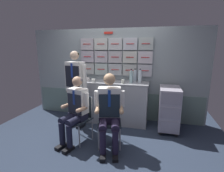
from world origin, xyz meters
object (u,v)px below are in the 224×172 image
folding_chair_right (110,116)px  crew_member_right (109,108)px  crew_member_left (75,108)px  paper_cup_tan (88,79)px  service_trolley (169,108)px  sparkling_bottle_green (135,75)px  crew_member_standing (76,83)px  folding_chair_left (82,113)px

folding_chair_right → crew_member_right: (0.04, -0.15, 0.21)m
crew_member_left → paper_cup_tan: 1.05m
crew_member_left → paper_cup_tan: size_ratio=14.34×
service_trolley → paper_cup_tan: (-1.81, 0.06, 0.51)m
folding_chair_right → sparkling_bottle_green: sparkling_bottle_green is taller
crew_member_standing → paper_cup_tan: 0.39m
folding_chair_left → paper_cup_tan: bearing=103.3°
crew_member_right → crew_member_standing: size_ratio=0.79×
crew_member_right → folding_chair_left: bearing=166.0°
folding_chair_right → crew_member_standing: (-0.87, 0.45, 0.47)m
crew_member_standing → sparkling_bottle_green: (1.18, 0.58, 0.12)m
crew_member_standing → sparkling_bottle_green: bearing=26.0°
sparkling_bottle_green → crew_member_standing: bearing=-154.0°
paper_cup_tan → service_trolley: bearing=-2.0°
folding_chair_right → folding_chair_left: bearing=-179.4°
crew_member_left → sparkling_bottle_green: 1.56m
crew_member_standing → paper_cup_tan: bearing=71.4°
folding_chair_left → folding_chair_right: same height
service_trolley → crew_member_left: size_ratio=0.76×
folding_chair_right → crew_member_right: crew_member_right is taller
folding_chair_left → paper_cup_tan: paper_cup_tan is taller
paper_cup_tan → crew_member_standing: bearing=-108.6°
folding_chair_left → sparkling_bottle_green: bearing=50.3°
crew_member_left → crew_member_standing: 0.74m
folding_chair_left → crew_member_standing: crew_member_standing is taller
folding_chair_right → crew_member_right: size_ratio=0.64×
crew_member_left → sparkling_bottle_green: size_ratio=4.13×
folding_chair_right → crew_member_standing: 1.08m
service_trolley → crew_member_standing: 2.02m
folding_chair_right → sparkling_bottle_green: 1.23m
folding_chair_left → crew_member_right: crew_member_right is taller
service_trolley → crew_member_left: bearing=-150.9°
crew_member_standing → sparkling_bottle_green: size_ratio=5.58×
folding_chair_left → folding_chair_right: 0.55m
folding_chair_left → crew_member_left: bearing=-107.4°
crew_member_left → crew_member_right: bearing=0.8°
paper_cup_tan → folding_chair_right: bearing=-48.1°
folding_chair_right → sparkling_bottle_green: size_ratio=2.81×
folding_chair_left → paper_cup_tan: (-0.20, 0.83, 0.50)m
sparkling_bottle_green → paper_cup_tan: 1.08m
sparkling_bottle_green → paper_cup_tan: (-1.06, -0.20, -0.10)m
crew_member_right → sparkling_bottle_green: (0.28, 1.18, 0.38)m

